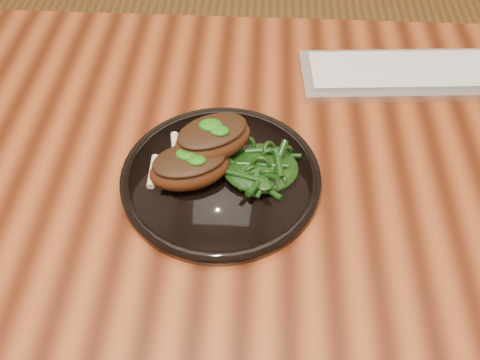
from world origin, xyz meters
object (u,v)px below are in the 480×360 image
(keyboard, at_px, (425,73))
(plate, at_px, (221,177))
(lamb_chop_front, at_px, (189,166))
(greens_heap, at_px, (260,164))
(desk, at_px, (250,202))

(keyboard, bearing_deg, plate, -142.42)
(lamb_chop_front, relative_size, greens_heap, 1.22)
(plate, height_order, keyboard, keyboard)
(desk, bearing_deg, greens_heap, -59.67)
(desk, xyz_separation_m, greens_heap, (0.01, -0.03, 0.12))
(plate, distance_m, greens_heap, 0.06)
(desk, distance_m, plate, 0.11)
(plate, xyz_separation_m, keyboard, (0.33, 0.26, 0.00))
(plate, relative_size, keyboard, 0.66)
(plate, xyz_separation_m, greens_heap, (0.06, 0.01, 0.03))
(desk, height_order, lamb_chop_front, lamb_chop_front)
(desk, height_order, plate, plate)
(keyboard, bearing_deg, lamb_chop_front, -144.57)
(desk, relative_size, plate, 5.60)
(desk, distance_m, greens_heap, 0.12)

